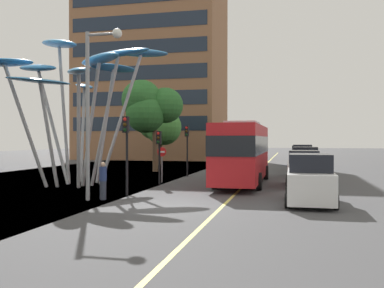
{
  "coord_description": "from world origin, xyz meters",
  "views": [
    {
      "loc": [
        5.02,
        -17.22,
        2.8
      ],
      "look_at": [
        -0.79,
        7.58,
        2.5
      ],
      "focal_mm": 40.06,
      "sensor_mm": 36.0,
      "label": 1
    }
  ],
  "objects_px": {
    "car_parked_mid": "(304,170)",
    "no_entry_sign": "(162,159)",
    "traffic_light_kerb_far": "(159,146)",
    "traffic_light_island_mid": "(187,140)",
    "red_bus": "(243,150)",
    "traffic_light_kerb_near": "(126,139)",
    "pedestrian": "(103,181)",
    "car_parked_far": "(305,162)",
    "street_lamp": "(95,92)",
    "car_far_side": "(300,156)",
    "car_parked_near": "(310,180)",
    "leaf_sculpture": "(78,72)",
    "car_side_street": "(302,158)"
  },
  "relations": [
    {
      "from": "car_side_street",
      "to": "pedestrian",
      "type": "relative_size",
      "value": 2.2
    },
    {
      "from": "car_parked_near",
      "to": "traffic_light_kerb_far",
      "type": "bearing_deg",
      "value": 145.92
    },
    {
      "from": "traffic_light_kerb_near",
      "to": "pedestrian",
      "type": "height_order",
      "value": "traffic_light_kerb_near"
    },
    {
      "from": "street_lamp",
      "to": "leaf_sculpture",
      "type": "bearing_deg",
      "value": 124.13
    },
    {
      "from": "car_far_side",
      "to": "no_entry_sign",
      "type": "bearing_deg",
      "value": -114.7
    },
    {
      "from": "car_parked_near",
      "to": "car_side_street",
      "type": "relative_size",
      "value": 1.16
    },
    {
      "from": "red_bus",
      "to": "car_parked_near",
      "type": "xyz_separation_m",
      "value": [
        3.73,
        -7.48,
        -1.09
      ]
    },
    {
      "from": "leaf_sculpture",
      "to": "traffic_light_kerb_near",
      "type": "height_order",
      "value": "leaf_sculpture"
    },
    {
      "from": "car_parked_mid",
      "to": "car_parked_far",
      "type": "height_order",
      "value": "car_parked_far"
    },
    {
      "from": "car_far_side",
      "to": "traffic_light_kerb_near",
      "type": "bearing_deg",
      "value": -108.53
    },
    {
      "from": "no_entry_sign",
      "to": "traffic_light_island_mid",
      "type": "bearing_deg",
      "value": 83.56
    },
    {
      "from": "traffic_light_island_mid",
      "to": "street_lamp",
      "type": "relative_size",
      "value": 0.49
    },
    {
      "from": "leaf_sculpture",
      "to": "traffic_light_kerb_near",
      "type": "relative_size",
      "value": 2.75
    },
    {
      "from": "traffic_light_island_mid",
      "to": "car_far_side",
      "type": "relative_size",
      "value": 0.83
    },
    {
      "from": "leaf_sculpture",
      "to": "traffic_light_kerb_far",
      "type": "height_order",
      "value": "leaf_sculpture"
    },
    {
      "from": "street_lamp",
      "to": "traffic_light_island_mid",
      "type": "bearing_deg",
      "value": 85.42
    },
    {
      "from": "traffic_light_kerb_far",
      "to": "car_far_side",
      "type": "relative_size",
      "value": 0.72
    },
    {
      "from": "pedestrian",
      "to": "no_entry_sign",
      "type": "bearing_deg",
      "value": 87.66
    },
    {
      "from": "car_far_side",
      "to": "car_parked_mid",
      "type": "bearing_deg",
      "value": -90.36
    },
    {
      "from": "car_parked_near",
      "to": "car_parked_mid",
      "type": "bearing_deg",
      "value": 90.73
    },
    {
      "from": "red_bus",
      "to": "car_side_street",
      "type": "distance_m",
      "value": 13.21
    },
    {
      "from": "traffic_light_kerb_far",
      "to": "pedestrian",
      "type": "distance_m",
      "value": 6.88
    },
    {
      "from": "car_far_side",
      "to": "red_bus",
      "type": "bearing_deg",
      "value": -101.08
    },
    {
      "from": "no_entry_sign",
      "to": "red_bus",
      "type": "bearing_deg",
      "value": 2.5
    },
    {
      "from": "car_parked_near",
      "to": "car_parked_mid",
      "type": "xyz_separation_m",
      "value": [
        -0.09,
        6.98,
        -0.01
      ]
    },
    {
      "from": "traffic_light_island_mid",
      "to": "car_far_side",
      "type": "height_order",
      "value": "traffic_light_island_mid"
    },
    {
      "from": "red_bus",
      "to": "pedestrian",
      "type": "relative_size",
      "value": 6.39
    },
    {
      "from": "traffic_light_island_mid",
      "to": "car_parked_near",
      "type": "distance_m",
      "value": 14.64
    },
    {
      "from": "leaf_sculpture",
      "to": "pedestrian",
      "type": "xyz_separation_m",
      "value": [
        4.11,
        -5.42,
        -5.97
      ]
    },
    {
      "from": "red_bus",
      "to": "traffic_light_kerb_far",
      "type": "distance_m",
      "value": 5.19
    },
    {
      "from": "red_bus",
      "to": "no_entry_sign",
      "type": "relative_size",
      "value": 4.88
    },
    {
      "from": "red_bus",
      "to": "no_entry_sign",
      "type": "height_order",
      "value": "red_bus"
    },
    {
      "from": "traffic_light_island_mid",
      "to": "red_bus",
      "type": "bearing_deg",
      "value": -43.41
    },
    {
      "from": "traffic_light_kerb_near",
      "to": "car_parked_far",
      "type": "height_order",
      "value": "traffic_light_kerb_near"
    },
    {
      "from": "car_parked_near",
      "to": "pedestrian",
      "type": "bearing_deg",
      "value": -174.87
    },
    {
      "from": "car_parked_mid",
      "to": "no_entry_sign",
      "type": "relative_size",
      "value": 1.9
    },
    {
      "from": "car_side_street",
      "to": "car_parked_mid",
      "type": "bearing_deg",
      "value": -90.97
    },
    {
      "from": "traffic_light_kerb_far",
      "to": "street_lamp",
      "type": "bearing_deg",
      "value": -96.26
    },
    {
      "from": "traffic_light_kerb_far",
      "to": "car_far_side",
      "type": "xyz_separation_m",
      "value": [
        8.69,
        20.83,
        -1.39
      ]
    },
    {
      "from": "car_parked_far",
      "to": "car_side_street",
      "type": "relative_size",
      "value": 1.09
    },
    {
      "from": "traffic_light_kerb_near",
      "to": "car_far_side",
      "type": "distance_m",
      "value": 27.52
    },
    {
      "from": "traffic_light_kerb_far",
      "to": "car_side_street",
      "type": "relative_size",
      "value": 0.86
    },
    {
      "from": "red_bus",
      "to": "traffic_light_kerb_far",
      "type": "height_order",
      "value": "red_bus"
    },
    {
      "from": "leaf_sculpture",
      "to": "car_parked_far",
      "type": "bearing_deg",
      "value": 35.58
    },
    {
      "from": "traffic_light_kerb_far",
      "to": "no_entry_sign",
      "type": "distance_m",
      "value": 1.66
    },
    {
      "from": "car_parked_far",
      "to": "street_lamp",
      "type": "distance_m",
      "value": 18.64
    },
    {
      "from": "car_far_side",
      "to": "pedestrian",
      "type": "xyz_separation_m",
      "value": [
        -9.27,
        -27.52,
        -0.12
      ]
    },
    {
      "from": "traffic_light_kerb_near",
      "to": "traffic_light_kerb_far",
      "type": "height_order",
      "value": "traffic_light_kerb_near"
    },
    {
      "from": "car_parked_near",
      "to": "street_lamp",
      "type": "xyz_separation_m",
      "value": [
        -9.43,
        -1.18,
        3.92
      ]
    },
    {
      "from": "leaf_sculpture",
      "to": "no_entry_sign",
      "type": "bearing_deg",
      "value": 30.87
    }
  ]
}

